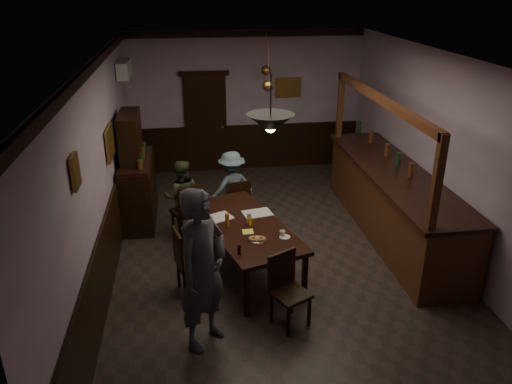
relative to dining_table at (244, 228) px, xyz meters
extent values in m
cube|color=#2D2621|center=(0.57, 0.29, -0.69)|extent=(5.00, 8.00, 0.01)
cube|color=white|center=(0.57, 0.29, 2.31)|extent=(5.00, 8.00, 0.01)
cube|color=#A18EA5|center=(0.57, 4.29, 0.81)|extent=(5.00, 0.01, 3.00)
cube|color=#A18EA5|center=(0.57, -3.71, 0.81)|extent=(5.00, 0.01, 3.00)
cube|color=#A18EA5|center=(-1.93, 0.29, 0.81)|extent=(0.01, 8.00, 3.00)
cube|color=#A18EA5|center=(3.07, 0.29, 0.81)|extent=(0.01, 8.00, 3.00)
cube|color=black|center=(0.00, 0.00, 0.03)|extent=(1.60, 2.40, 0.06)
cube|color=black|center=(-0.10, -1.10, -0.34)|extent=(0.07, 0.07, 0.69)
cube|color=black|center=(0.70, -0.85, -0.34)|extent=(0.07, 0.07, 0.69)
cube|color=black|center=(-0.70, 0.85, -0.34)|extent=(0.07, 0.07, 0.69)
cube|color=black|center=(0.10, 1.10, -0.34)|extent=(0.07, 0.07, 0.69)
cube|color=black|center=(-0.82, 1.16, -0.24)|extent=(0.55, 0.55, 0.05)
cube|color=black|center=(-0.74, 0.99, 0.03)|extent=(0.39, 0.21, 0.49)
cube|color=black|center=(-0.74, 1.38, -0.47)|extent=(0.04, 0.04, 0.42)
cube|color=black|center=(-1.05, 1.24, -0.47)|extent=(0.04, 0.04, 0.42)
cube|color=black|center=(-0.60, 1.08, -0.47)|extent=(0.04, 0.04, 0.42)
cube|color=black|center=(-0.90, 0.94, -0.47)|extent=(0.04, 0.04, 0.42)
cube|color=black|center=(0.04, 1.42, -0.27)|extent=(0.45, 0.45, 0.05)
cube|color=black|center=(0.07, 1.25, -0.03)|extent=(0.38, 0.11, 0.46)
cube|color=black|center=(0.16, 1.61, -0.49)|extent=(0.04, 0.04, 0.39)
cube|color=black|center=(-0.15, 1.55, -0.49)|extent=(0.04, 0.04, 0.39)
cube|color=black|center=(0.22, 1.30, -0.49)|extent=(0.04, 0.04, 0.39)
cube|color=black|center=(-0.09, 1.24, -0.49)|extent=(0.04, 0.04, 0.39)
cube|color=black|center=(0.41, -1.34, -0.25)|extent=(0.55, 0.55, 0.05)
cube|color=black|center=(0.32, -1.18, 0.02)|extent=(0.38, 0.22, 0.49)
cube|color=black|center=(0.34, -1.56, -0.48)|extent=(0.04, 0.04, 0.42)
cube|color=black|center=(0.63, -1.41, -0.48)|extent=(0.04, 0.04, 0.42)
cube|color=black|center=(0.18, -1.27, -0.48)|extent=(0.04, 0.04, 0.42)
cube|color=black|center=(0.48, -1.12, -0.48)|extent=(0.04, 0.04, 0.42)
cube|color=black|center=(-0.75, -0.44, -0.24)|extent=(0.50, 0.50, 0.05)
cube|color=black|center=(-0.94, -0.49, 0.02)|extent=(0.14, 0.41, 0.49)
cube|color=black|center=(-0.55, -0.56, -0.47)|extent=(0.04, 0.04, 0.42)
cube|color=black|center=(-0.64, -0.24, -0.47)|extent=(0.04, 0.04, 0.42)
cube|color=black|center=(-0.87, -0.64, -0.47)|extent=(0.04, 0.04, 0.42)
cube|color=black|center=(-0.96, -0.32, -0.47)|extent=(0.04, 0.04, 0.42)
imported|color=#4E4E59|center=(-0.64, -1.50, 0.29)|extent=(0.83, 0.84, 1.96)
imported|color=#41472B|center=(-0.88, 1.35, -0.05)|extent=(0.63, 0.50, 1.27)
imported|color=slate|center=(-0.02, 1.61, -0.04)|extent=(0.96, 0.77, 1.29)
cube|color=silver|center=(-0.36, 0.25, 0.07)|extent=(0.51, 0.45, 0.01)
cube|color=silver|center=(0.24, 0.32, 0.07)|extent=(0.47, 0.37, 0.01)
cube|color=#F1EF58|center=(0.02, -0.24, 0.07)|extent=(0.19, 0.19, 0.00)
cylinder|color=white|center=(0.50, -0.47, 0.07)|extent=(0.15, 0.15, 0.01)
imported|color=white|center=(0.47, -0.44, 0.11)|extent=(0.10, 0.10, 0.07)
cylinder|color=white|center=(0.12, -0.51, 0.07)|extent=(0.22, 0.22, 0.01)
torus|color=#C68C47|center=(0.06, -0.51, 0.10)|extent=(0.13, 0.13, 0.04)
torus|color=#C68C47|center=(0.16, -0.53, 0.10)|extent=(0.13, 0.13, 0.04)
cylinder|color=orange|center=(0.08, -0.08, 0.12)|extent=(0.07, 0.07, 0.12)
cylinder|color=#BF721E|center=(-0.24, -0.04, 0.16)|extent=(0.06, 0.06, 0.20)
cylinder|color=silver|center=(0.08, 0.03, 0.14)|extent=(0.06, 0.06, 0.15)
cylinder|color=black|center=(-0.16, -0.83, 0.13)|extent=(0.04, 0.04, 0.14)
cube|color=black|center=(-1.63, 1.90, -0.16)|extent=(0.52, 1.47, 1.05)
cube|color=black|center=(-1.63, 1.90, 0.42)|extent=(0.50, 1.42, 0.08)
cube|color=black|center=(-1.68, 1.90, 0.84)|extent=(0.31, 0.94, 0.84)
cube|color=#472813|center=(2.57, 0.81, -0.15)|extent=(0.88, 4.11, 1.08)
cube|color=black|center=(2.55, 0.81, 0.41)|extent=(0.98, 4.20, 0.06)
cube|color=#472813|center=(2.18, 0.81, 1.61)|extent=(0.10, 4.01, 0.12)
cube|color=#472813|center=(2.18, -1.15, 1.03)|extent=(0.10, 0.10, 1.27)
cube|color=#472813|center=(2.18, 2.76, 1.03)|extent=(0.10, 0.10, 1.27)
cube|color=black|center=(-0.33, 4.24, 0.36)|extent=(0.90, 0.06, 2.10)
cube|color=white|center=(-1.81, 3.19, 1.76)|extent=(0.20, 0.85, 0.30)
cube|color=olive|center=(-1.89, -1.31, 1.46)|extent=(0.04, 0.28, 0.36)
cube|color=olive|center=(-1.89, 1.09, 1.01)|extent=(0.04, 0.62, 0.48)
cube|color=olive|center=(1.47, 4.25, 1.11)|extent=(0.55, 0.04, 0.42)
cylinder|color=black|center=(0.23, -0.77, 2.03)|extent=(0.02, 0.02, 0.57)
cone|color=black|center=(0.23, -0.77, 1.74)|extent=(0.56, 0.56, 0.22)
sphere|color=#FFD88C|center=(0.23, -0.77, 1.69)|extent=(0.12, 0.12, 0.12)
cylinder|color=#BF8C3F|center=(0.67, 2.05, 1.96)|extent=(0.02, 0.02, 0.70)
cone|color=#BF8C3F|center=(0.67, 2.05, 1.61)|extent=(0.20, 0.20, 0.22)
sphere|color=#FFD88C|center=(0.67, 2.05, 1.56)|extent=(0.12, 0.12, 0.12)
cylinder|color=#BF8C3F|center=(0.87, 3.53, 1.96)|extent=(0.02, 0.02, 0.70)
cone|color=#BF8C3F|center=(0.87, 3.53, 1.61)|extent=(0.20, 0.20, 0.22)
sphere|color=#FFD88C|center=(0.87, 3.53, 1.56)|extent=(0.12, 0.12, 0.12)
camera|label=1|loc=(-0.72, -6.30, 3.30)|focal=35.00mm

